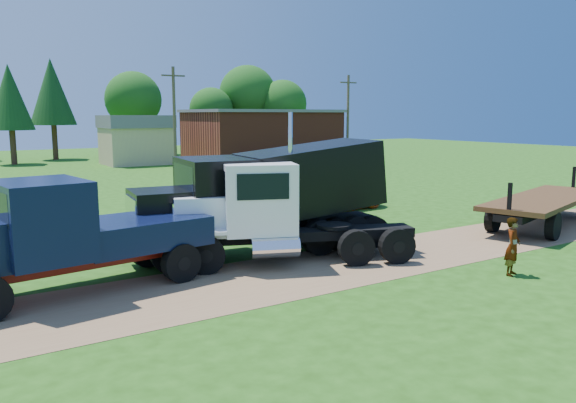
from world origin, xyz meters
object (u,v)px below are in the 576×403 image
orange_pickup (334,194)px  black_dump_truck (268,192)px  white_semi_tractor (260,212)px  spectator_a (513,246)px  flatbed_trailer (545,203)px  navy_truck (68,235)px

orange_pickup → black_dump_truck: bearing=120.8°
black_dump_truck → white_semi_tractor: bearing=-124.4°
spectator_a → orange_pickup: bearing=55.1°
black_dump_truck → flatbed_trailer: size_ratio=0.98×
flatbed_trailer → spectator_a: flatbed_trailer is taller
white_semi_tractor → black_dump_truck: 1.45m
orange_pickup → flatbed_trailer: size_ratio=0.62×
orange_pickup → flatbed_trailer: flatbed_trailer is taller
white_semi_tractor → black_dump_truck: bearing=69.9°
black_dump_truck → spectator_a: size_ratio=5.20×
white_semi_tractor → black_dump_truck: (0.91, 1.03, 0.47)m
orange_pickup → spectator_a: bearing=159.6°
spectator_a → white_semi_tractor: bearing=113.6°
orange_pickup → flatbed_trailer: (4.97, -8.31, 0.18)m
white_semi_tractor → flatbed_trailer: white_semi_tractor is taller
orange_pickup → spectator_a: (-2.78, -12.30, 0.08)m
black_dump_truck → spectator_a: bearing=-47.2°
orange_pickup → white_semi_tractor: bearing=122.1°
navy_truck → flatbed_trailer: size_ratio=0.79×
navy_truck → black_dump_truck: bearing=1.3°
orange_pickup → flatbed_trailer: 9.68m
white_semi_tractor → spectator_a: 7.75m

